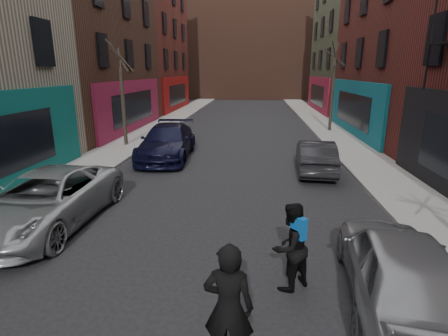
% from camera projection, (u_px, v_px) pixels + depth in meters
% --- Properties ---
extents(sidewalk_left, '(2.50, 84.00, 0.13)m').
position_uv_depth(sidewalk_left, '(174.00, 118.00, 31.22)').
color(sidewalk_left, gray).
rests_on(sidewalk_left, ground).
extents(sidewalk_right, '(2.50, 84.00, 0.13)m').
position_uv_depth(sidewalk_right, '(316.00, 119.00, 30.14)').
color(sidewalk_right, gray).
rests_on(sidewalk_right, ground).
extents(building_far, '(40.00, 10.00, 14.00)m').
position_uv_depth(building_far, '(250.00, 51.00, 53.75)').
color(building_far, '#47281E').
rests_on(building_far, ground).
extents(tree_left_far, '(2.00, 2.00, 6.50)m').
position_uv_depth(tree_left_far, '(122.00, 85.00, 18.82)').
color(tree_left_far, black).
rests_on(tree_left_far, sidewalk_left).
extents(tree_right_far, '(2.00, 2.00, 6.80)m').
position_uv_depth(tree_right_far, '(333.00, 80.00, 23.46)').
color(tree_right_far, black).
rests_on(tree_right_far, sidewalk_right).
extents(parked_left_far, '(2.60, 5.40, 1.48)m').
position_uv_depth(parked_left_far, '(46.00, 200.00, 9.53)').
color(parked_left_far, gray).
rests_on(parked_left_far, ground).
extents(parked_left_end, '(2.54, 5.67, 1.61)m').
position_uv_depth(parked_left_end, '(167.00, 142.00, 16.91)').
color(parked_left_end, black).
rests_on(parked_left_end, ground).
extents(parked_right_far, '(2.33, 4.61, 1.50)m').
position_uv_depth(parked_right_far, '(399.00, 267.00, 6.22)').
color(parked_right_far, gray).
rests_on(parked_right_far, ground).
extents(parked_right_end, '(1.71, 4.19, 1.35)m').
position_uv_depth(parked_right_end, '(315.00, 156.00, 14.63)').
color(parked_right_end, black).
rests_on(parked_right_end, ground).
extents(skateboarder, '(0.73, 0.50, 1.91)m').
position_uv_depth(skateboarder, '(229.00, 308.00, 4.69)').
color(skateboarder, black).
rests_on(skateboarder, skateboard).
extents(pedestrian, '(1.08, 1.07, 1.76)m').
position_uv_depth(pedestrian, '(290.00, 246.00, 6.68)').
color(pedestrian, black).
rests_on(pedestrian, ground).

